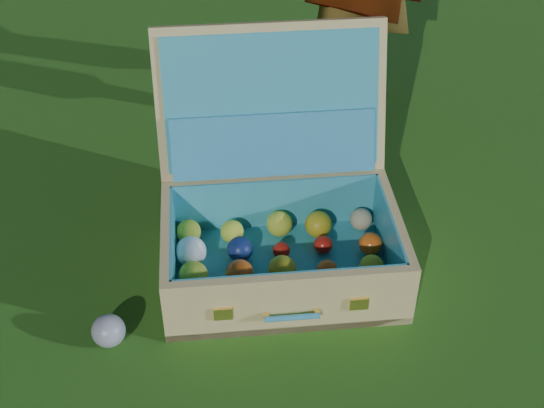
{
  "coord_description": "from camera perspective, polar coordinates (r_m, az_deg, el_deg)",
  "views": [
    {
      "loc": [
        -0.53,
        -1.25,
        1.37
      ],
      "look_at": [
        -0.05,
        0.16,
        0.18
      ],
      "focal_mm": 50.0,
      "sensor_mm": 36.0,
      "label": 1
    }
  ],
  "objects": [
    {
      "name": "suitcase",
      "position": [
        1.93,
        0.51,
        -0.25
      ],
      "size": [
        0.7,
        0.67,
        0.55
      ],
      "rotation": [
        0.0,
        0.0,
        -0.23
      ],
      "color": "#D9BD75",
      "rests_on": "ground"
    },
    {
      "name": "stray_ball",
      "position": [
        1.82,
        -12.21,
        -9.31
      ],
      "size": [
        0.08,
        0.08,
        0.08
      ],
      "primitive_type": "sphere",
      "color": "teal",
      "rests_on": "ground"
    },
    {
      "name": "ground",
      "position": [
        1.93,
        3.04,
        -6.66
      ],
      "size": [
        60.0,
        60.0,
        0.0
      ],
      "primitive_type": "plane",
      "color": "#215114",
      "rests_on": "ground"
    }
  ]
}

